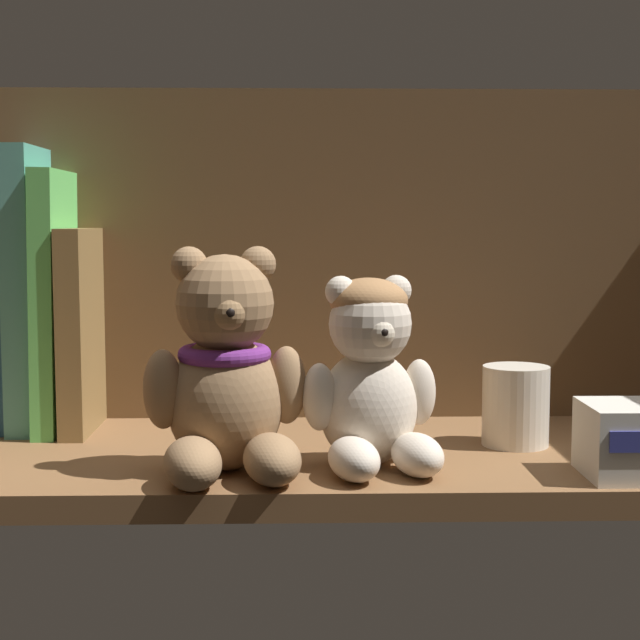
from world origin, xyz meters
TOP-DOWN VIEW (x-y plane):
  - shelf_board at (0.00, 0.00)cm, footprint 80.88×25.63cm
  - shelf_back_panel at (0.00, 13.41)cm, footprint 83.28×1.20cm
  - book_4 at (-26.39, 9.61)cm, footprint 2.78×9.35cm
  - book_5 at (-23.91, 9.61)cm, footprint 2.33×11.23cm
  - book_6 at (-21.55, 9.61)cm, footprint 2.21×13.39cm
  - book_7 at (-19.31, 9.61)cm, footprint 2.10×13.92cm
  - teddy_bear_larger at (-5.84, -7.00)cm, footprint 12.10×12.58cm
  - teddy_bear_smaller at (4.69, -5.59)cm, footprint 10.77×11.07cm
  - pillar_candle at (16.97, 1.14)cm, footprint 5.38×5.38cm

SIDE VIEW (x-z plane):
  - shelf_board at x=0.00cm, z-range 0.00..2.00cm
  - pillar_candle at x=16.97cm, z-range 2.00..8.47cm
  - teddy_bear_smaller at x=4.69cm, z-range 1.64..15.78cm
  - teddy_bear_larger at x=-5.84cm, z-range 0.81..17.13cm
  - book_7 at x=-19.31cm, z-range 2.00..19.49cm
  - book_4 at x=-26.39cm, z-range 1.97..21.51cm
  - book_6 at x=-21.55cm, z-range 1.99..24.42cm
  - book_5 at x=-23.91cm, z-range 2.00..26.44cm
  - shelf_back_panel at x=0.00cm, z-range 0.00..31.97cm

